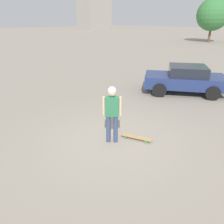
% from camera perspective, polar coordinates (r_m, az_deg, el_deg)
% --- Properties ---
extents(ground_plane, '(220.00, 220.00, 0.00)m').
position_cam_1_polar(ground_plane, '(6.97, 0.00, -7.68)').
color(ground_plane, gray).
extents(person, '(0.43, 0.43, 1.80)m').
position_cam_1_polar(person, '(6.48, 0.00, 0.69)').
color(person, '#38476B').
rests_on(person, ground_plane).
extents(skateboard, '(1.00, 0.57, 0.08)m').
position_cam_1_polar(skateboard, '(7.09, 6.39, -6.59)').
color(skateboard, tan).
rests_on(skateboard, ground_plane).
extents(car_parked_near, '(4.35, 3.89, 1.41)m').
position_cam_1_polar(car_parked_near, '(11.97, 18.56, 8.22)').
color(car_parked_near, navy).
rests_on(car_parked_near, ground_plane).
extents(tree_distant, '(5.13, 5.13, 6.90)m').
position_cam_1_polar(tree_distant, '(42.12, 24.87, 22.13)').
color(tree_distant, brown).
rests_on(tree_distant, ground_plane).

